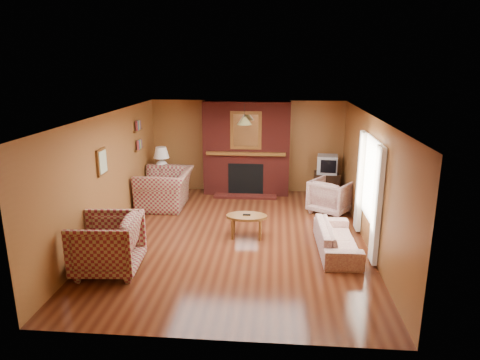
# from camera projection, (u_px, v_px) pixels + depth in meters

# --- Properties ---
(floor) EXTENTS (6.50, 6.50, 0.00)m
(floor) POSITION_uv_depth(u_px,v_px,m) (236.00, 237.00, 8.44)
(floor) COLOR #441C0E
(floor) RESTS_ON ground
(ceiling) EXTENTS (6.50, 6.50, 0.00)m
(ceiling) POSITION_uv_depth(u_px,v_px,m) (235.00, 115.00, 7.80)
(ceiling) COLOR white
(ceiling) RESTS_ON wall_back
(wall_back) EXTENTS (6.50, 0.00, 6.50)m
(wall_back) POSITION_uv_depth(u_px,v_px,m) (247.00, 146.00, 11.24)
(wall_back) COLOR #955E2E
(wall_back) RESTS_ON floor
(wall_front) EXTENTS (6.50, 0.00, 6.50)m
(wall_front) POSITION_uv_depth(u_px,v_px,m) (209.00, 251.00, 5.00)
(wall_front) COLOR #955E2E
(wall_front) RESTS_ON floor
(wall_left) EXTENTS (0.00, 6.50, 6.50)m
(wall_left) POSITION_uv_depth(u_px,v_px,m) (108.00, 176.00, 8.33)
(wall_left) COLOR #955E2E
(wall_left) RESTS_ON floor
(wall_right) EXTENTS (0.00, 6.50, 6.50)m
(wall_right) POSITION_uv_depth(u_px,v_px,m) (370.00, 182.00, 7.92)
(wall_right) COLOR #955E2E
(wall_right) RESTS_ON floor
(fireplace) EXTENTS (2.20, 0.82, 2.40)m
(fireplace) POSITION_uv_depth(u_px,v_px,m) (246.00, 149.00, 10.99)
(fireplace) COLOR #581813
(fireplace) RESTS_ON floor
(window_right) EXTENTS (0.10, 1.85, 2.00)m
(window_right) POSITION_uv_depth(u_px,v_px,m) (369.00, 189.00, 7.75)
(window_right) COLOR beige
(window_right) RESTS_ON wall_right
(bookshelf) EXTENTS (0.09, 0.55, 0.71)m
(bookshelf) POSITION_uv_depth(u_px,v_px,m) (140.00, 136.00, 10.02)
(bookshelf) COLOR brown
(bookshelf) RESTS_ON wall_left
(botanical_print) EXTENTS (0.05, 0.40, 0.50)m
(botanical_print) POSITION_uv_depth(u_px,v_px,m) (102.00, 162.00, 7.94)
(botanical_print) COLOR brown
(botanical_print) RESTS_ON wall_left
(pendant_light) EXTENTS (0.36, 0.36, 0.48)m
(pendant_light) POSITION_uv_depth(u_px,v_px,m) (245.00, 121.00, 10.12)
(pendant_light) COLOR black
(pendant_light) RESTS_ON ceiling
(plaid_loveseat) EXTENTS (1.21, 1.38, 0.88)m
(plaid_loveseat) POSITION_uv_depth(u_px,v_px,m) (165.00, 188.00, 10.16)
(plaid_loveseat) COLOR maroon
(plaid_loveseat) RESTS_ON floor
(plaid_armchair) EXTENTS (1.12, 1.09, 0.95)m
(plaid_armchair) POSITION_uv_depth(u_px,v_px,m) (107.00, 245.00, 6.95)
(plaid_armchair) COLOR maroon
(plaid_armchair) RESTS_ON floor
(floral_sofa) EXTENTS (0.71, 1.72, 0.50)m
(floral_sofa) POSITION_uv_depth(u_px,v_px,m) (337.00, 238.00, 7.76)
(floral_sofa) COLOR beige
(floral_sofa) RESTS_ON floor
(floral_armchair) EXTENTS (1.16, 1.17, 0.78)m
(floral_armchair) POSITION_uv_depth(u_px,v_px,m) (331.00, 196.00, 9.75)
(floral_armchair) COLOR beige
(floral_armchair) RESTS_ON floor
(coffee_table) EXTENTS (0.80, 0.50, 0.47)m
(coffee_table) POSITION_uv_depth(u_px,v_px,m) (247.00, 218.00, 8.37)
(coffee_table) COLOR brown
(coffee_table) RESTS_ON floor
(side_table) EXTENTS (0.52, 0.52, 0.66)m
(side_table) POSITION_uv_depth(u_px,v_px,m) (163.00, 185.00, 10.88)
(side_table) COLOR brown
(side_table) RESTS_ON floor
(table_lamp) EXTENTS (0.39, 0.39, 0.65)m
(table_lamp) POSITION_uv_depth(u_px,v_px,m) (161.00, 158.00, 10.70)
(table_lamp) COLOR silver
(table_lamp) RESTS_ON side_table
(tv_stand) EXTENTS (0.60, 0.55, 0.64)m
(tv_stand) POSITION_uv_depth(u_px,v_px,m) (326.00, 185.00, 10.88)
(tv_stand) COLOR black
(tv_stand) RESTS_ON floor
(crt_tv) EXTENTS (0.54, 0.54, 0.45)m
(crt_tv) POSITION_uv_depth(u_px,v_px,m) (327.00, 164.00, 10.73)
(crt_tv) COLOR #9A9CA1
(crt_tv) RESTS_ON tv_stand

